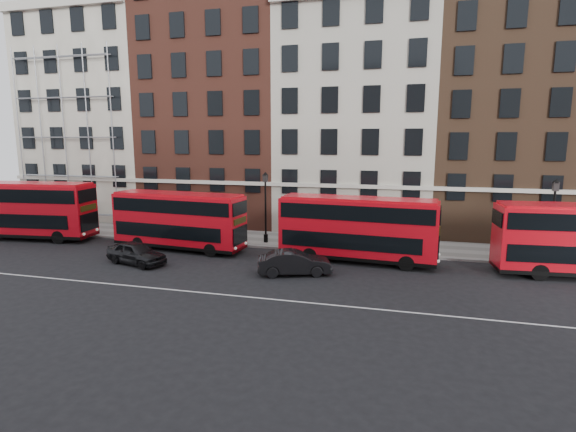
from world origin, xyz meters
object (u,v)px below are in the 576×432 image
(bus_c, at_px, (357,228))
(car_front, at_px, (294,263))
(bus_a, at_px, (26,209))
(bus_b, at_px, (178,219))
(car_rear, at_px, (136,253))

(bus_c, distance_m, car_front, 5.15)
(bus_a, relative_size, bus_c, 1.07)
(bus_a, xyz_separation_m, bus_b, (13.28, 0.01, -0.22))
(car_rear, relative_size, car_front, 0.97)
(bus_c, bearing_deg, bus_a, -175.78)
(car_front, bearing_deg, car_rear, 72.85)
(bus_a, relative_size, car_rear, 2.59)
(bus_c, xyz_separation_m, car_rear, (-13.50, -4.13, -1.54))
(bus_a, xyz_separation_m, car_rear, (12.49, -4.12, -1.70))
(bus_a, distance_m, car_front, 23.14)
(bus_b, bearing_deg, car_rear, -95.27)
(car_front, bearing_deg, bus_a, 61.31)
(bus_b, bearing_deg, bus_a, -174.42)
(bus_c, bearing_deg, bus_b, -175.79)
(bus_a, xyz_separation_m, car_front, (22.78, -3.71, -1.71))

